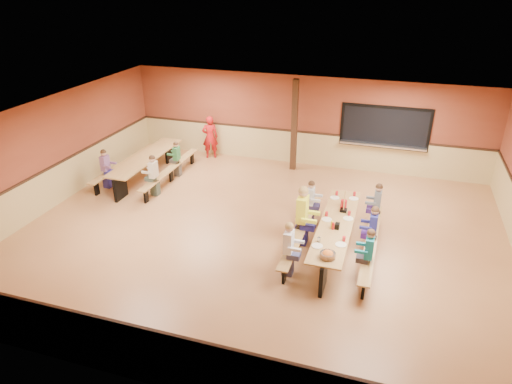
% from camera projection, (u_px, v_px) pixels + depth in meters
% --- Properties ---
extents(ground, '(12.00, 12.00, 0.00)m').
position_uv_depth(ground, '(260.00, 234.00, 11.52)').
color(ground, '#99623A').
rests_on(ground, ground).
extents(room_envelope, '(12.04, 10.04, 3.02)m').
position_uv_depth(room_envelope, '(260.00, 210.00, 11.22)').
color(room_envelope, brown).
rests_on(room_envelope, ground).
extents(kitchen_pass_through, '(2.78, 0.28, 1.38)m').
position_uv_depth(kitchen_pass_through, '(385.00, 129.00, 14.43)').
color(kitchen_pass_through, black).
rests_on(kitchen_pass_through, ground).
extents(structural_post, '(0.18, 0.18, 3.00)m').
position_uv_depth(structural_post, '(294.00, 126.00, 14.71)').
color(structural_post, '#311C10').
rests_on(structural_post, ground).
extents(cafeteria_table_main, '(1.91, 3.70, 0.74)m').
position_uv_depth(cafeteria_table_main, '(335.00, 231.00, 10.61)').
color(cafeteria_table_main, '#A0773F').
rests_on(cafeteria_table_main, ground).
extents(cafeteria_table_second, '(1.91, 3.70, 0.74)m').
position_uv_depth(cafeteria_table_second, '(147.00, 163.00, 14.44)').
color(cafeteria_table_second, '#A0773F').
rests_on(cafeteria_table_second, ground).
extents(seated_child_white_left, '(0.39, 0.32, 1.26)m').
position_uv_depth(seated_child_white_left, '(288.00, 249.00, 9.73)').
color(seated_child_white_left, white).
rests_on(seated_child_white_left, ground).
extents(seated_adult_yellow, '(0.51, 0.41, 1.49)m').
position_uv_depth(seated_adult_yellow, '(302.00, 216.00, 10.82)').
color(seated_adult_yellow, '#FAFF37').
rests_on(seated_adult_yellow, ground).
extents(seated_child_grey_left, '(0.36, 0.30, 1.19)m').
position_uv_depth(seated_child_grey_left, '(310.00, 203.00, 11.77)').
color(seated_child_grey_left, '#BCBCBC').
rests_on(seated_child_grey_left, ground).
extents(seated_child_teal_right, '(0.37, 0.30, 1.21)m').
position_uv_depth(seated_child_teal_right, '(368.00, 255.00, 9.56)').
color(seated_child_teal_right, teal).
rests_on(seated_child_teal_right, ground).
extents(seated_child_navy_right, '(0.38, 0.31, 1.23)m').
position_uv_depth(seated_child_navy_right, '(373.00, 231.00, 10.44)').
color(seated_child_navy_right, navy).
rests_on(seated_child_navy_right, ground).
extents(seated_child_char_right, '(0.38, 0.31, 1.23)m').
position_uv_depth(seated_child_char_right, '(377.00, 207.00, 11.54)').
color(seated_child_char_right, '#53585E').
rests_on(seated_child_char_right, ground).
extents(seated_child_purple_sec, '(0.37, 0.30, 1.21)m').
position_uv_depth(seated_child_purple_sec, '(106.00, 169.00, 13.78)').
color(seated_child_purple_sec, '#784E7A').
rests_on(seated_child_purple_sec, ground).
extents(seated_child_green_sec, '(0.34, 0.27, 1.14)m').
position_uv_depth(seated_child_green_sec, '(177.00, 159.00, 14.60)').
color(seated_child_green_sec, '#317642').
rests_on(seated_child_green_sec, ground).
extents(seated_child_tan_sec, '(0.38, 0.31, 1.23)m').
position_uv_depth(seated_child_tan_sec, '(154.00, 176.00, 13.30)').
color(seated_child_tan_sec, beige).
rests_on(seated_child_tan_sec, ground).
extents(standing_woman, '(0.65, 0.56, 1.52)m').
position_uv_depth(standing_woman, '(210.00, 137.00, 15.98)').
color(standing_woman, '#AD1315').
rests_on(standing_woman, ground).
extents(punch_pitcher, '(0.16, 0.16, 0.22)m').
position_uv_depth(punch_pitcher, '(344.00, 204.00, 11.13)').
color(punch_pitcher, red).
rests_on(punch_pitcher, cafeteria_table_main).
extents(chip_bowl, '(0.32, 0.32, 0.15)m').
position_uv_depth(chip_bowl, '(328.00, 255.00, 9.20)').
color(chip_bowl, orange).
rests_on(chip_bowl, cafeteria_table_main).
extents(napkin_dispenser, '(0.10, 0.14, 0.13)m').
position_uv_depth(napkin_dispenser, '(337.00, 226.00, 10.27)').
color(napkin_dispenser, black).
rests_on(napkin_dispenser, cafeteria_table_main).
extents(condiment_mustard, '(0.06, 0.06, 0.17)m').
position_uv_depth(condiment_mustard, '(332.00, 224.00, 10.29)').
color(condiment_mustard, yellow).
rests_on(condiment_mustard, cafeteria_table_main).
extents(condiment_ketchup, '(0.06, 0.06, 0.17)m').
position_uv_depth(condiment_ketchup, '(333.00, 226.00, 10.22)').
color(condiment_ketchup, '#B2140F').
rests_on(condiment_ketchup, cafeteria_table_main).
extents(table_paddle, '(0.16, 0.16, 0.56)m').
position_uv_depth(table_paddle, '(344.00, 206.00, 10.98)').
color(table_paddle, black).
rests_on(table_paddle, cafeteria_table_main).
extents(place_settings, '(0.65, 3.30, 0.11)m').
position_uv_depth(place_settings, '(336.00, 221.00, 10.49)').
color(place_settings, beige).
rests_on(place_settings, cafeteria_table_main).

